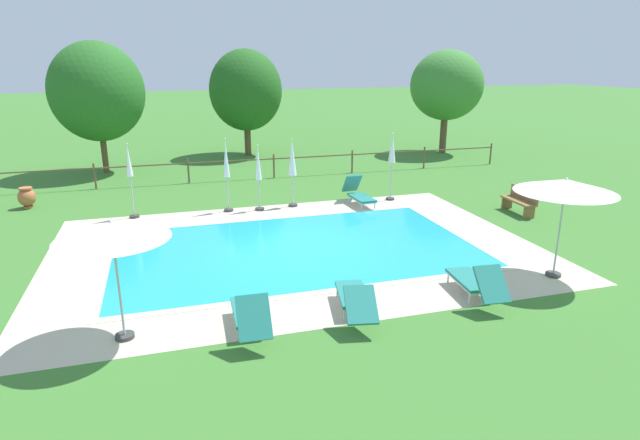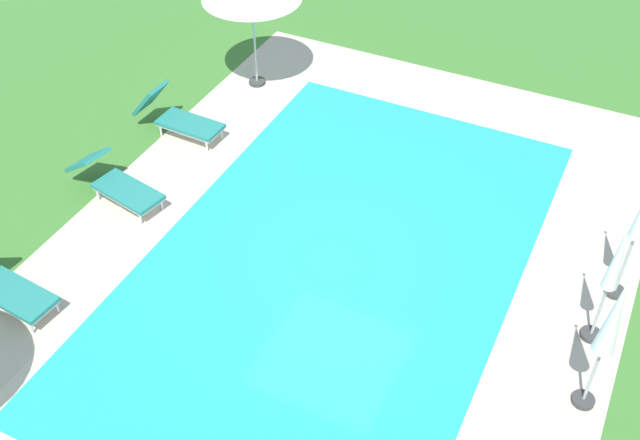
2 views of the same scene
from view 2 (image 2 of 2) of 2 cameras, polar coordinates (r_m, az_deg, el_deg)
name	(u,v)px [view 2 (image 2 of 2)]	position (r m, az deg, el deg)	size (l,w,h in m)	color
ground_plane	(333,263)	(12.82, 1.00, -3.15)	(160.00, 160.00, 0.00)	#3D752D
pool_deck_paving	(333,262)	(12.81, 1.00, -3.14)	(13.20, 9.23, 0.01)	beige
swimming_pool_water	(333,262)	(12.81, 1.00, -3.14)	(9.74, 5.77, 0.01)	#23A8C1
pool_coping_rim	(333,262)	(12.81, 1.00, -3.13)	(10.22, 6.25, 0.01)	beige
sun_lounger_north_mid	(178,117)	(15.68, -10.37, 7.45)	(0.68, 1.89, 0.98)	#237A70
sun_lounger_north_far	(2,284)	(12.89, -22.35, -4.40)	(0.79, 1.97, 0.93)	#237A70
sun_lounger_north_end	(116,183)	(14.27, -14.76, 2.68)	(0.98, 2.09, 0.82)	#237A70
patio_umbrella_closed_row_mid_west	(614,269)	(11.43, 20.82, -3.39)	(0.32, 0.32, 2.30)	#383838
patio_umbrella_closed_row_centre	(612,324)	(10.41, 20.66, -7.20)	(0.32, 0.32, 2.44)	#383838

